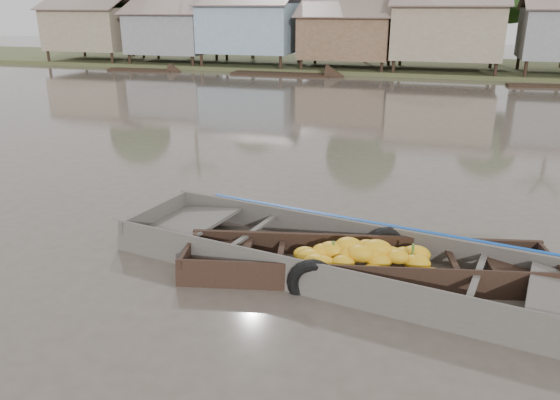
# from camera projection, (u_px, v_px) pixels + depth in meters

# --- Properties ---
(ground) EXTENTS (120.00, 120.00, 0.00)m
(ground) POSITION_uv_depth(u_px,v_px,m) (257.00, 273.00, 9.06)
(ground) COLOR #4A4138
(ground) RESTS_ON ground
(riverbank) EXTENTS (120.00, 12.47, 10.22)m
(riverbank) POSITION_uv_depth(u_px,v_px,m) (456.00, 23.00, 35.95)
(riverbank) COLOR #384723
(riverbank) RESTS_ON ground
(banana_boat) EXTENTS (6.20, 2.66, 0.84)m
(banana_boat) POSITION_uv_depth(u_px,v_px,m) (360.00, 264.00, 8.98)
(banana_boat) COLOR black
(banana_boat) RESTS_ON ground
(viewer_boat) EXTENTS (8.52, 3.59, 0.67)m
(viewer_boat) POSITION_uv_depth(u_px,v_px,m) (354.00, 268.00, 9.05)
(viewer_boat) COLOR #453F3A
(viewer_boat) RESTS_ON ground
(distant_boats) EXTENTS (45.08, 15.02, 0.35)m
(distant_boats) POSITION_uv_depth(u_px,v_px,m) (543.00, 92.00, 28.36)
(distant_boats) COLOR black
(distant_boats) RESTS_ON ground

